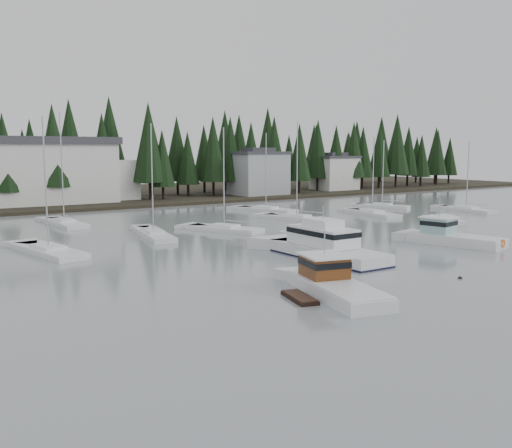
# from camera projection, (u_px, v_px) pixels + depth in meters

# --- Properties ---
(far_shore_land) EXTENTS (240.00, 54.00, 1.00)m
(far_shore_land) POSITION_uv_depth(u_px,v_px,m) (47.00, 199.00, 108.94)
(far_shore_land) COLOR black
(far_shore_land) RESTS_ON ground
(conifer_treeline) EXTENTS (200.00, 22.00, 20.00)m
(conifer_treeline) POSITION_uv_depth(u_px,v_px,m) (64.00, 203.00, 99.93)
(conifer_treeline) COLOR black
(conifer_treeline) RESTS_ON ground
(house_east_a) EXTENTS (10.60, 8.48, 9.25)m
(house_east_a) POSITION_uv_depth(u_px,v_px,m) (258.00, 172.00, 112.85)
(house_east_a) COLOR #999EA0
(house_east_a) RESTS_ON ground
(house_east_b) EXTENTS (9.54, 7.42, 8.25)m
(house_east_b) POSITION_uv_depth(u_px,v_px,m) (335.00, 172.00, 126.84)
(house_east_b) COLOR silver
(house_east_b) RESTS_ON ground
(harbor_inn) EXTENTS (29.50, 11.50, 10.90)m
(harbor_inn) POSITION_uv_depth(u_px,v_px,m) (50.00, 171.00, 94.53)
(harbor_inn) COLOR silver
(harbor_inn) RESTS_ON ground
(lobster_boat_brown) EXTENTS (6.19, 9.75, 4.58)m
(lobster_boat_brown) POSITION_uv_depth(u_px,v_px,m) (332.00, 287.00, 36.55)
(lobster_boat_brown) COLOR silver
(lobster_boat_brown) RESTS_ON ground
(cabin_cruiser_center) EXTENTS (3.82, 12.09, 5.19)m
(cabin_cruiser_center) POSITION_uv_depth(u_px,v_px,m) (326.00, 249.00, 48.97)
(cabin_cruiser_center) COLOR silver
(cabin_cruiser_center) RESTS_ON ground
(lobster_boat_teal) EXTENTS (4.99, 9.55, 5.06)m
(lobster_boat_teal) POSITION_uv_depth(u_px,v_px,m) (451.00, 238.00, 56.23)
(lobster_boat_teal) COLOR silver
(lobster_boat_teal) RESTS_ON ground
(sailboat_0) EXTENTS (6.56, 9.56, 12.33)m
(sailboat_0) POSITION_uv_depth(u_px,v_px,m) (224.00, 231.00, 65.45)
(sailboat_0) COLOR silver
(sailboat_0) RESTS_ON ground
(sailboat_1) EXTENTS (4.41, 11.24, 12.57)m
(sailboat_1) POSITION_uv_depth(u_px,v_px,m) (153.00, 236.00, 61.46)
(sailboat_1) COLOR silver
(sailboat_1) RESTS_ON ground
(sailboat_3) EXTENTS (3.22, 10.54, 14.29)m
(sailboat_3) POSITION_uv_depth(u_px,v_px,m) (64.00, 224.00, 70.76)
(sailboat_3) COLOR silver
(sailboat_3) RESTS_ON ground
(sailboat_4) EXTENTS (4.25, 10.28, 11.63)m
(sailboat_4) POSITION_uv_depth(u_px,v_px,m) (372.00, 215.00, 81.73)
(sailboat_4) COLOR silver
(sailboat_4) RESTS_ON ground
(sailboat_5) EXTENTS (6.20, 8.78, 11.37)m
(sailboat_5) POSITION_uv_depth(u_px,v_px,m) (382.00, 208.00, 91.76)
(sailboat_5) COLOR silver
(sailboat_5) RESTS_ON ground
(sailboat_6) EXTENTS (4.59, 10.78, 12.76)m
(sailboat_6) POSITION_uv_depth(u_px,v_px,m) (49.00, 253.00, 51.25)
(sailboat_6) COLOR silver
(sailboat_6) RESTS_ON ground
(sailboat_7) EXTENTS (5.52, 10.83, 13.48)m
(sailboat_7) POSITION_uv_depth(u_px,v_px,m) (297.00, 220.00, 75.73)
(sailboat_7) COLOR silver
(sailboat_7) RESTS_ON ground
(sailboat_8) EXTENTS (3.59, 10.23, 11.07)m
(sailboat_8) POSITION_uv_depth(u_px,v_px,m) (466.00, 211.00, 86.70)
(sailboat_8) COLOR silver
(sailboat_8) RESTS_ON ground
(sailboat_9) EXTENTS (6.01, 10.37, 12.33)m
(sailboat_9) POSITION_uv_depth(u_px,v_px,m) (266.00, 211.00, 86.71)
(sailboat_9) COLOR silver
(sailboat_9) RESTS_ON ground
(runabout_1) EXTENTS (2.37, 5.90, 1.42)m
(runabout_1) POSITION_uv_depth(u_px,v_px,m) (304.00, 237.00, 60.01)
(runabout_1) COLOR silver
(runabout_1) RESTS_ON ground
(runabout_2) EXTENTS (4.28, 7.06, 1.42)m
(runabout_2) POSITION_uv_depth(u_px,v_px,m) (445.00, 221.00, 73.37)
(runabout_2) COLOR silver
(runabout_2) RESTS_ON ground
(mooring_buoy_dark) EXTENTS (0.34, 0.34, 0.34)m
(mooring_buoy_dark) POSITION_uv_depth(u_px,v_px,m) (460.00, 279.00, 41.17)
(mooring_buoy_dark) COLOR black
(mooring_buoy_dark) RESTS_ON ground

